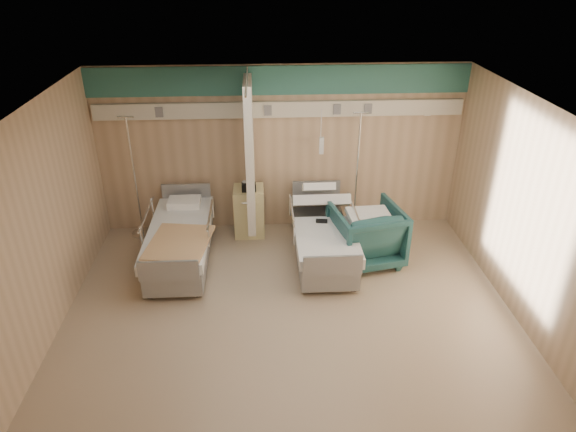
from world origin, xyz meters
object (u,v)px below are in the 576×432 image
at_px(bed_left, 181,246).
at_px(iv_stand_left, 140,212).
at_px(visitor_armchair, 366,234).
at_px(iv_stand_right, 355,207).
at_px(bed_right, 323,242).
at_px(bedside_cabinet, 249,211).

distance_m(bed_left, iv_stand_left, 1.27).
bearing_deg(bed_left, iv_stand_left, 129.01).
height_order(visitor_armchair, iv_stand_right, iv_stand_right).
distance_m(bed_right, bedside_cabinet, 1.46).
distance_m(bed_right, bed_left, 2.20).
distance_m(bed_right, visitor_armchair, 0.67).
xyz_separation_m(bedside_cabinet, iv_stand_left, (-1.84, 0.08, 0.00)).
xyz_separation_m(visitor_armchair, iv_stand_left, (-3.64, 1.05, -0.04)).
bearing_deg(bed_left, iv_stand_right, 18.21).
distance_m(bed_right, iv_stand_right, 1.15).
height_order(bed_right, visitor_armchair, visitor_armchair).
bearing_deg(bed_right, iv_stand_left, 161.88).
xyz_separation_m(bed_right, bedside_cabinet, (-1.15, 0.90, 0.11)).
xyz_separation_m(bed_left, iv_stand_left, (-0.79, 0.98, 0.11)).
height_order(visitor_armchair, iv_stand_left, iv_stand_left).
distance_m(visitor_armchair, iv_stand_left, 3.79).
xyz_separation_m(bed_right, iv_stand_left, (-2.99, 0.98, 0.11)).
xyz_separation_m(bed_left, visitor_armchair, (2.85, -0.07, 0.15)).
distance_m(bedside_cabinet, visitor_armchair, 2.05).
relative_size(visitor_armchair, iv_stand_right, 0.49).
bearing_deg(bedside_cabinet, iv_stand_left, 177.52).
distance_m(bed_left, bedside_cabinet, 1.39).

